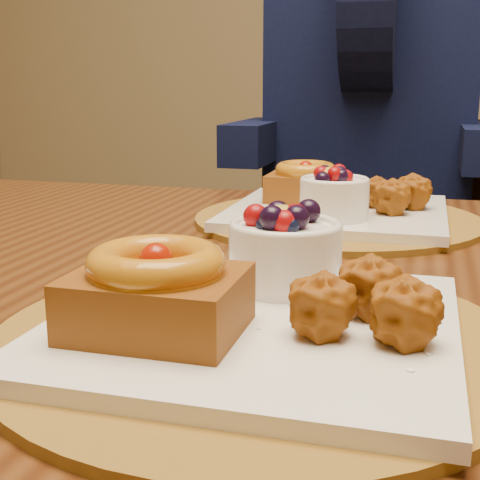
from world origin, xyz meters
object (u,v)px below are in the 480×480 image
object	(u,v)px
place_setting_near	(253,306)
chair_far	(425,295)
diner	(372,78)
place_setting_far	(335,206)
dining_table	(307,335)

from	to	relation	value
place_setting_near	chair_far	distance (m)	1.08
chair_far	diner	size ratio (longest dim) A/B	0.97
place_setting_near	diner	world-z (taller)	diner
diner	chair_far	bearing A→B (deg)	-25.63
place_setting_far	diner	xyz separation A→B (m)	(-0.01, 0.65, 0.17)
place_setting_far	dining_table	bearing A→B (deg)	-89.38
place_setting_far	chair_far	xyz separation A→B (m)	(0.13, 0.60, -0.30)
chair_far	place_setting_far	bearing A→B (deg)	-77.71
place_setting_far	diner	world-z (taller)	diner
dining_table	diner	size ratio (longest dim) A/B	1.80
place_setting_far	place_setting_near	bearing A→B (deg)	-90.09
dining_table	chair_far	size ratio (longest dim) A/B	1.86
dining_table	place_setting_far	bearing A→B (deg)	90.62
dining_table	place_setting_near	xyz separation A→B (m)	(-0.00, -0.21, 0.10)
place_setting_far	chair_far	size ratio (longest dim) A/B	0.44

